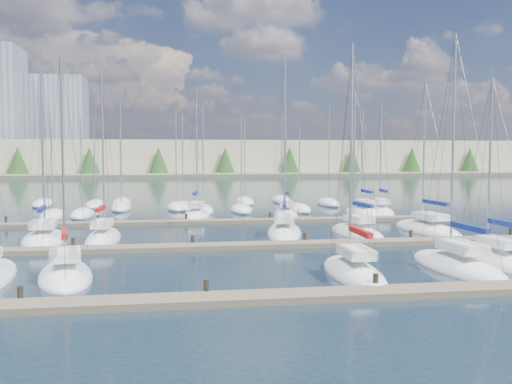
{
  "coord_description": "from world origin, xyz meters",
  "views": [
    {
      "loc": [
        -5.68,
        -22.5,
        6.58
      ],
      "look_at": [
        0.0,
        14.0,
        4.0
      ],
      "focal_mm": 40.0,
      "sensor_mm": 36.0,
      "label": 1
    }
  ],
  "objects": [
    {
      "name": "dock_mid",
      "position": [
        0.0,
        16.01,
        0.15
      ],
      "size": [
        44.0,
        1.93,
        1.1
      ],
      "color": "#6B5E4C",
      "rests_on": "ground"
    },
    {
      "name": "sailboat_f",
      "position": [
        13.33,
        8.2,
        0.18
      ],
      "size": [
        2.69,
        8.19,
        11.73
      ],
      "rotation": [
        0.0,
        0.0,
        0.05
      ],
      "color": "white",
      "rests_on": "ground"
    },
    {
      "name": "sailboat_d",
      "position": [
        4.06,
        6.28,
        0.19
      ],
      "size": [
        2.58,
        7.97,
        13.07
      ],
      "rotation": [
        0.0,
        0.0,
        -0.01
      ],
      "color": "white",
      "rests_on": "ground"
    },
    {
      "name": "sailboat_c",
      "position": [
        -10.97,
        7.86,
        0.18
      ],
      "size": [
        3.89,
        7.61,
        12.3
      ],
      "rotation": [
        0.0,
        0.0,
        0.17
      ],
      "color": "white",
      "rests_on": "ground"
    },
    {
      "name": "sailboat_l",
      "position": [
        9.17,
        20.7,
        0.18
      ],
      "size": [
        3.51,
        8.24,
        12.21
      ],
      "rotation": [
        0.0,
        0.0,
        0.11
      ],
      "color": "white",
      "rests_on": "ground"
    },
    {
      "name": "sailboat_k",
      "position": [
        3.56,
        22.06,
        0.19
      ],
      "size": [
        4.66,
        10.29,
        14.87
      ],
      "rotation": [
        0.0,
        0.0,
        -0.2
      ],
      "color": "white",
      "rests_on": "ground"
    },
    {
      "name": "dock_near",
      "position": [
        0.0,
        2.01,
        0.15
      ],
      "size": [
        44.0,
        1.93,
        1.1
      ],
      "color": "#6B5E4C",
      "rests_on": "ground"
    },
    {
      "name": "shoreline",
      "position": [
        -13.29,
        149.77,
        7.44
      ],
      "size": [
        400.0,
        60.0,
        38.0
      ],
      "color": "#666B51",
      "rests_on": "ground"
    },
    {
      "name": "sailboat_i",
      "position": [
        -10.45,
        20.73,
        0.19
      ],
      "size": [
        2.64,
        8.43,
        13.69
      ],
      "rotation": [
        0.0,
        0.0,
        -0.03
      ],
      "color": "white",
      "rests_on": "ground"
    },
    {
      "name": "ground",
      "position": [
        0.0,
        60.0,
        0.0
      ],
      "size": [
        400.0,
        400.0,
        0.0
      ],
      "primitive_type": "plane",
      "color": "#1A2934",
      "rests_on": "ground"
    },
    {
      "name": "sailboat_m",
      "position": [
        15.6,
        21.72,
        0.17
      ],
      "size": [
        3.54,
        9.81,
        13.27
      ],
      "rotation": [
        0.0,
        0.0,
        0.06
      ],
      "color": "white",
      "rests_on": "ground"
    },
    {
      "name": "sailboat_r",
      "position": [
        17.05,
        35.8,
        0.19
      ],
      "size": [
        3.35,
        8.03,
        12.88
      ],
      "rotation": [
        0.0,
        0.0,
        -0.14
      ],
      "color": "white",
      "rests_on": "ground"
    },
    {
      "name": "sailboat_p",
      "position": [
        6.31,
        34.59,
        0.19
      ],
      "size": [
        3.25,
        7.3,
        12.2
      ],
      "rotation": [
        0.0,
        0.0,
        -0.13
      ],
      "color": "white",
      "rests_on": "ground"
    },
    {
      "name": "sailboat_e",
      "position": [
        10.37,
        7.04,
        0.18
      ],
      "size": [
        3.2,
        8.96,
        13.97
      ],
      "rotation": [
        0.0,
        0.0,
        0.04
      ],
      "color": "white",
      "rests_on": "ground"
    },
    {
      "name": "sailboat_h",
      "position": [
        -14.73,
        21.04,
        0.18
      ],
      "size": [
        3.76,
        8.32,
        13.57
      ],
      "rotation": [
        0.0,
        0.0,
        0.08
      ],
      "color": "white",
      "rests_on": "ground"
    },
    {
      "name": "dock_far",
      "position": [
        0.0,
        30.01,
        0.15
      ],
      "size": [
        44.0,
        1.93,
        1.1
      ],
      "color": "#6B5E4C",
      "rests_on": "ground"
    },
    {
      "name": "distant_boats",
      "position": [
        -4.34,
        43.76,
        0.29
      ],
      "size": [
        36.93,
        20.75,
        13.3
      ],
      "color": "#9EA0A5",
      "rests_on": "ground"
    },
    {
      "name": "sailboat_q",
      "position": [
        14.85,
        35.14,
        0.17
      ],
      "size": [
        2.87,
        8.11,
        11.82
      ],
      "rotation": [
        0.0,
        0.0,
        0.0
      ],
      "color": "white",
      "rests_on": "ground"
    },
    {
      "name": "sailboat_o",
      "position": [
        -2.81,
        35.08,
        0.19
      ],
      "size": [
        3.76,
        7.62,
        13.76
      ],
      "rotation": [
        0.0,
        0.0,
        -0.16
      ],
      "color": "white",
      "rests_on": "ground"
    }
  ]
}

